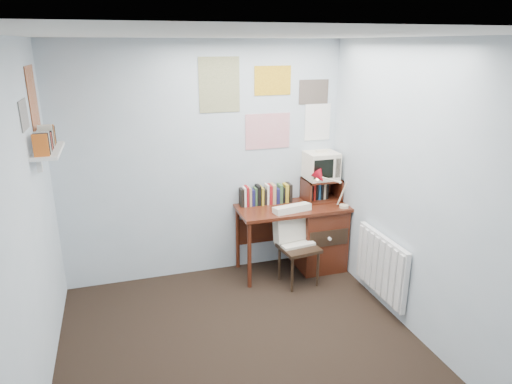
# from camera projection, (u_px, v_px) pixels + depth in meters

# --- Properties ---
(ground) EXTENTS (3.50, 3.50, 0.00)m
(ground) POSITION_uv_depth(u_px,v_px,m) (253.00, 369.00, 3.60)
(ground) COLOR black
(ground) RESTS_ON ground
(back_wall) EXTENTS (3.00, 0.02, 2.50)m
(back_wall) POSITION_uv_depth(u_px,v_px,m) (204.00, 163.00, 4.80)
(back_wall) COLOR silver
(back_wall) RESTS_ON ground
(left_wall) EXTENTS (0.02, 3.50, 2.50)m
(left_wall) POSITION_uv_depth(u_px,v_px,m) (18.00, 249.00, 2.79)
(left_wall) COLOR silver
(left_wall) RESTS_ON ground
(right_wall) EXTENTS (0.02, 3.50, 2.50)m
(right_wall) POSITION_uv_depth(u_px,v_px,m) (432.00, 202.00, 3.63)
(right_wall) COLOR silver
(right_wall) RESTS_ON ground
(ceiling) EXTENTS (3.00, 3.50, 0.02)m
(ceiling) POSITION_uv_depth(u_px,v_px,m) (252.00, 35.00, 2.82)
(ceiling) COLOR white
(ceiling) RESTS_ON back_wall
(desk) EXTENTS (1.20, 0.55, 0.76)m
(desk) POSITION_uv_depth(u_px,v_px,m) (314.00, 234.00, 5.14)
(desk) COLOR #4F2012
(desk) RESTS_ON ground
(desk_chair) EXTENTS (0.46, 0.44, 0.81)m
(desk_chair) POSITION_uv_depth(u_px,v_px,m) (299.00, 248.00, 4.78)
(desk_chair) COLOR black
(desk_chair) RESTS_ON ground
(desk_lamp) EXTENTS (0.28, 0.24, 0.36)m
(desk_lamp) POSITION_uv_depth(u_px,v_px,m) (345.00, 191.00, 4.87)
(desk_lamp) COLOR #B50C1C
(desk_lamp) RESTS_ON desk
(tv_riser) EXTENTS (0.40, 0.30, 0.25)m
(tv_riser) POSITION_uv_depth(u_px,v_px,m) (321.00, 189.00, 5.13)
(tv_riser) COLOR #4F2012
(tv_riser) RESTS_ON desk
(crt_tv) EXTENTS (0.35, 0.32, 0.33)m
(crt_tv) POSITION_uv_depth(u_px,v_px,m) (321.00, 164.00, 5.05)
(crt_tv) COLOR beige
(crt_tv) RESTS_ON tv_riser
(book_row) EXTENTS (0.60, 0.14, 0.22)m
(book_row) POSITION_uv_depth(u_px,v_px,m) (266.00, 194.00, 5.02)
(book_row) COLOR #4F2012
(book_row) RESTS_ON desk
(radiator) EXTENTS (0.09, 0.80, 0.60)m
(radiator) POSITION_uv_depth(u_px,v_px,m) (381.00, 265.00, 4.38)
(radiator) COLOR white
(radiator) RESTS_ON right_wall
(wall_shelf) EXTENTS (0.20, 0.62, 0.24)m
(wall_shelf) POSITION_uv_depth(u_px,v_px,m) (48.00, 151.00, 3.70)
(wall_shelf) COLOR white
(wall_shelf) RESTS_ON left_wall
(posters_back) EXTENTS (1.20, 0.01, 0.90)m
(posters_back) POSITION_uv_depth(u_px,v_px,m) (268.00, 103.00, 4.80)
(posters_back) COLOR white
(posters_back) RESTS_ON back_wall
(posters_left) EXTENTS (0.01, 0.70, 0.60)m
(posters_left) POSITION_uv_depth(u_px,v_px,m) (28.00, 104.00, 3.56)
(posters_left) COLOR white
(posters_left) RESTS_ON left_wall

